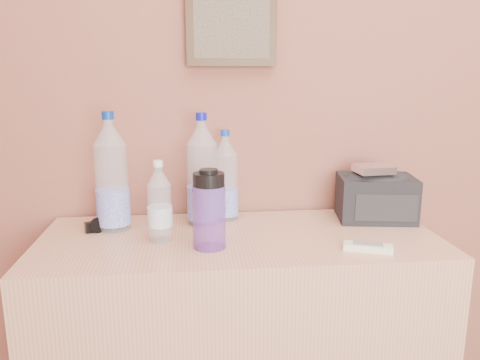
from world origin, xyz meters
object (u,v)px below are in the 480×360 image
pet_large_a (112,178)px  pet_large_b (225,180)px  pet_small (160,206)px  nalgene_bottle (209,210)px  ac_remote (368,247)px  sunglasses (106,224)px  toiletry_bag (376,195)px  foil_packet (374,169)px  pet_large_c (202,176)px  dresser (239,347)px

pet_large_a → pet_large_b: 0.37m
pet_large_a → pet_small: size_ratio=1.55×
nalgene_bottle → ac_remote: (0.44, -0.07, -0.10)m
sunglasses → toiletry_bag: bearing=-26.3°
nalgene_bottle → sunglasses: (-0.32, 0.19, -0.10)m
pet_small → foil_packet: pet_small is taller
pet_large_b → pet_large_c: bearing=-151.8°
pet_large_c → sunglasses: size_ratio=2.73×
pet_large_b → toiletry_bag: size_ratio=1.23×
pet_large_a → toiletry_bag: (0.87, 0.01, -0.08)m
pet_small → nalgene_bottle: (0.14, -0.08, 0.01)m
dresser → pet_large_b: pet_large_b is taller
nalgene_bottle → toiletry_bag: nalgene_bottle is taller
ac_remote → toiletry_bag: 0.32m
pet_large_a → pet_small: pet_large_a is taller
pet_small → nalgene_bottle: pet_small is taller
pet_large_b → nalgene_bottle: pet_large_b is taller
pet_large_c → ac_remote: (0.46, -0.30, -0.15)m
pet_large_c → toiletry_bag: size_ratio=1.48×
pet_small → dresser: bearing=2.5°
pet_large_c → ac_remote: 0.57m
pet_large_b → toiletry_bag: bearing=-6.6°
pet_large_b → sunglasses: 0.41m
dresser → pet_small: size_ratio=5.04×
pet_large_c → foil_packet: pet_large_c is taller
dresser → ac_remote: size_ratio=9.04×
pet_large_c → toiletry_bag: 0.59m
dresser → pet_large_b: size_ratio=3.98×
toiletry_bag → sunglasses: bearing=-169.8°
pet_small → sunglasses: 0.23m
dresser → ac_remote: bearing=-24.7°
pet_small → toiletry_bag: size_ratio=0.97×
pet_large_a → pet_large_b: bearing=11.1°
pet_large_a → foil_packet: (0.85, -0.02, 0.01)m
dresser → pet_large_b: bearing=98.7°
ac_remote → foil_packet: foil_packet is taller
pet_large_a → sunglasses: 0.15m
foil_packet → pet_large_b: bearing=169.8°
pet_large_c → nalgene_bottle: pet_large_c is taller
pet_small → sunglasses: pet_small is taller
nalgene_bottle → foil_packet: size_ratio=1.99×
foil_packet → pet_small: bearing=-171.2°
pet_large_a → sunglasses: (-0.02, -0.01, -0.15)m
pet_large_c → ac_remote: size_ratio=2.72×
nalgene_bottle → toiletry_bag: bearing=20.2°
pet_large_a → ac_remote: pet_large_a is taller
pet_large_b → pet_small: size_ratio=1.27×
pet_large_b → pet_large_c: size_ratio=0.84×
dresser → sunglasses: (-0.42, 0.10, 0.40)m
nalgene_bottle → pet_large_a: bearing=146.2°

